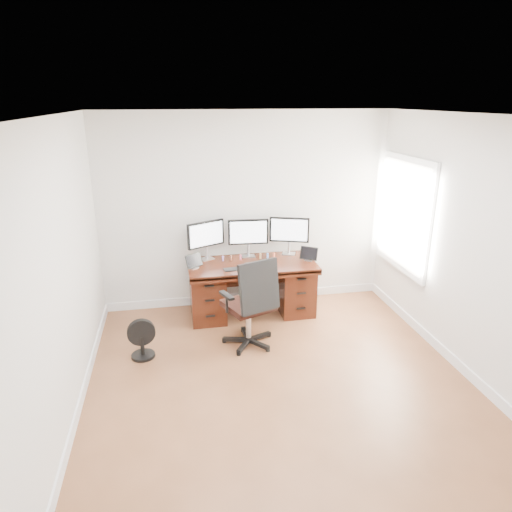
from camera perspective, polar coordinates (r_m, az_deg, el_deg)
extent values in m
plane|color=brown|center=(4.88, 3.42, -16.44)|extent=(4.50, 4.50, 0.00)
cube|color=silver|center=(6.35, -1.27, 5.60)|extent=(4.00, 0.10, 2.70)
cube|color=silver|center=(5.10, 26.10, 0.18)|extent=(0.10, 4.50, 2.70)
cube|color=white|center=(6.28, 18.02, 4.98)|extent=(0.04, 1.30, 1.50)
cube|color=white|center=(6.27, 17.85, 4.98)|extent=(0.01, 1.15, 1.35)
cube|color=#3C170C|center=(6.11, -0.52, -1.09)|extent=(1.70, 0.80, 0.05)
cube|color=#3C170C|center=(6.20, -6.09, -4.60)|extent=(0.45, 0.70, 0.70)
cube|color=#3C170C|center=(6.40, 4.79, -3.79)|extent=(0.45, 0.70, 0.70)
cube|color=black|center=(6.46, -0.99, -2.05)|extent=(0.74, 0.03, 0.40)
cylinder|color=black|center=(5.65, -0.94, -10.47)|extent=(0.78, 0.78, 0.09)
cylinder|color=silver|center=(5.53, -0.95, -8.15)|extent=(0.06, 0.06, 0.43)
cube|color=black|center=(5.44, -0.96, -6.15)|extent=(0.66, 0.65, 0.07)
cube|color=black|center=(5.12, 0.40, -3.85)|extent=(0.48, 0.23, 0.59)
cube|color=black|center=(5.23, -3.69, -4.95)|extent=(0.15, 0.26, 0.03)
cube|color=black|center=(5.50, 1.60, -3.64)|extent=(0.15, 0.26, 0.03)
cylinder|color=black|center=(5.56, -13.92, -11.97)|extent=(0.27, 0.27, 0.03)
cylinder|color=black|center=(5.49, -14.03, -10.80)|extent=(0.05, 0.05, 0.23)
cylinder|color=black|center=(5.42, -14.16, -9.33)|extent=(0.32, 0.10, 0.32)
cube|color=silver|center=(6.28, -6.18, -0.33)|extent=(0.22, 0.21, 0.01)
cylinder|color=silver|center=(6.25, -6.21, 0.41)|extent=(0.04, 0.04, 0.18)
cube|color=black|center=(6.17, -6.29, 2.74)|extent=(0.51, 0.27, 0.35)
cube|color=white|center=(6.16, -6.20, 2.70)|extent=(0.45, 0.22, 0.30)
cube|color=silver|center=(6.35, -0.96, 0.00)|extent=(0.19, 0.15, 0.01)
cylinder|color=silver|center=(6.32, -0.96, 0.73)|extent=(0.04, 0.04, 0.18)
cube|color=black|center=(6.24, -0.98, 3.03)|extent=(0.55, 0.07, 0.35)
cube|color=white|center=(6.22, -0.95, 2.98)|extent=(0.50, 0.03, 0.30)
cube|color=silver|center=(6.46, 4.11, 0.31)|extent=(0.22, 0.19, 0.01)
cylinder|color=silver|center=(6.44, 4.13, 1.03)|extent=(0.04, 0.04, 0.18)
cube|color=black|center=(6.36, 4.19, 3.30)|extent=(0.53, 0.21, 0.35)
cube|color=white|center=(6.34, 4.17, 3.25)|extent=(0.47, 0.17, 0.30)
cube|color=silver|center=(5.97, -7.72, -1.44)|extent=(0.13, 0.12, 0.01)
cube|color=black|center=(5.94, -7.76, -0.59)|extent=(0.24, 0.19, 0.17)
cube|color=silver|center=(6.23, 6.61, -0.51)|extent=(0.13, 0.12, 0.01)
cube|color=black|center=(6.20, 6.65, 0.31)|extent=(0.24, 0.19, 0.17)
cube|color=silver|center=(5.93, 0.31, -1.37)|extent=(0.29, 0.15, 0.01)
cube|color=silver|center=(5.95, 2.03, -1.35)|extent=(0.15, 0.15, 0.01)
cube|color=black|center=(5.87, -3.08, -1.67)|extent=(0.21, 0.14, 0.01)
cube|color=black|center=(6.07, -0.68, -0.93)|extent=(0.15, 0.09, 0.01)
cylinder|color=#886ACF|center=(6.18, -4.16, -0.40)|extent=(0.02, 0.02, 0.05)
sphere|color=#886ACF|center=(6.17, -4.17, -0.09)|extent=(0.03, 0.03, 0.03)
cylinder|color=#95543D|center=(6.19, -3.15, -0.34)|extent=(0.02, 0.02, 0.05)
sphere|color=#95543D|center=(6.18, -3.16, -0.03)|extent=(0.03, 0.03, 0.03)
cylinder|color=#E06485|center=(6.21, -1.93, -0.26)|extent=(0.02, 0.02, 0.05)
sphere|color=#E06485|center=(6.20, -1.93, 0.04)|extent=(0.03, 0.03, 0.03)
cylinder|color=tan|center=(6.25, 0.55, -0.11)|extent=(0.02, 0.02, 0.05)
sphere|color=tan|center=(6.24, 0.55, 0.20)|extent=(0.03, 0.03, 0.03)
cylinder|color=#679CF1|center=(6.27, 1.46, -0.05)|extent=(0.02, 0.02, 0.05)
sphere|color=#679CF1|center=(6.26, 1.46, 0.25)|extent=(0.03, 0.03, 0.03)
cylinder|color=#E3633B|center=(6.29, 2.25, 0.00)|extent=(0.02, 0.02, 0.05)
sphere|color=#E3633B|center=(6.28, 2.26, 0.30)|extent=(0.03, 0.03, 0.03)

